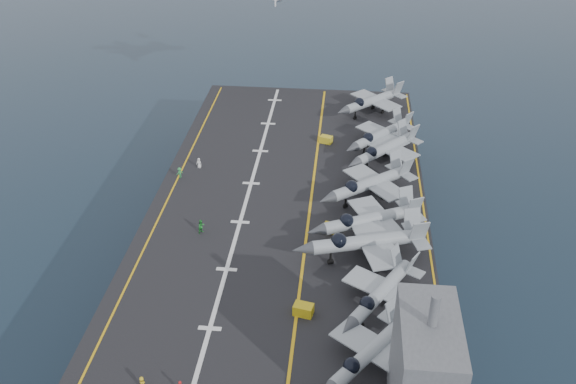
{
  "coord_description": "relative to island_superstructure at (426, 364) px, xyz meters",
  "views": [
    {
      "loc": [
        7.18,
        -69.07,
        58.68
      ],
      "look_at": [
        0.0,
        4.0,
        13.0
      ],
      "focal_mm": 40.0,
      "sensor_mm": 36.0,
      "label": 1
    }
  ],
  "objects": [
    {
      "name": "island_superstructure",
      "position": [
        0.0,
        0.0,
        0.0
      ],
      "size": [
        5.0,
        10.0,
        15.0
      ],
      "primitive_type": null,
      "color": "#56595E",
      "rests_on": "flight_deck"
    },
    {
      "name": "tow_cart_a",
      "position": [
        -11.28,
        13.21,
        -6.87
      ],
      "size": [
        2.35,
        1.79,
        1.26
      ],
      "primitive_type": null,
      "color": "gold",
      "rests_on": "flight_deck"
    },
    {
      "name": "flight_deck",
      "position": [
        -15.0,
        30.0,
        -7.7
      ],
      "size": [
        38.0,
        92.0,
        0.4
      ],
      "primitive_type": "cube",
      "color": "black",
      "rests_on": "hull"
    },
    {
      "name": "fighter_jet_8",
      "position": [
        -3.2,
        66.07,
        -4.98
      ],
      "size": [
        17.2,
        17.04,
        5.04
      ],
      "primitive_type": null,
      "color": "#8E949C",
      "rests_on": "flight_deck"
    },
    {
      "name": "crew_3",
      "position": [
        -31.7,
        40.67,
        -6.67
      ],
      "size": [
        1.18,
        1.16,
        1.65
      ],
      "primitive_type": "imported",
      "color": "green",
      "rests_on": "flight_deck"
    },
    {
      "name": "fighter_jet_4",
      "position": [
        -3.94,
        28.7,
        -4.84
      ],
      "size": [
        18.21,
        15.83,
        5.31
      ],
      "primitive_type": null,
      "color": "gray",
      "rests_on": "flight_deck"
    },
    {
      "name": "fighter_jet_1",
      "position": [
        -4.22,
        6.08,
        -5.1
      ],
      "size": [
        15.62,
        16.56,
        4.79
      ],
      "primitive_type": null,
      "color": "#9AA2AA",
      "rests_on": "flight_deck"
    },
    {
      "name": "landing_centerline",
      "position": [
        -21.0,
        30.0,
        -7.48
      ],
      "size": [
        0.5,
        90.0,
        0.02
      ],
      "primitive_type": "cube",
      "color": "silver",
      "rests_on": "flight_deck"
    },
    {
      "name": "fighter_jet_6",
      "position": [
        -1.51,
        48.26,
        -4.99
      ],
      "size": [
        16.88,
        17.21,
        5.03
      ],
      "primitive_type": null,
      "color": "#9FA9B0",
      "rests_on": "flight_deck"
    },
    {
      "name": "tow_cart_b",
      "position": [
        -8.92,
        29.05,
        -6.95
      ],
      "size": [
        2.08,
        1.6,
        1.11
      ],
      "primitive_type": null,
      "color": "gold",
      "rests_on": "flight_deck"
    },
    {
      "name": "hull",
      "position": [
        -15.0,
        30.0,
        -12.9
      ],
      "size": [
        36.0,
        90.0,
        10.0
      ],
      "primitive_type": "cube",
      "color": "#56595E",
      "rests_on": "ground"
    },
    {
      "name": "fighter_jet_2",
      "position": [
        -2.94,
        15.05,
        -5.1
      ],
      "size": [
        15.04,
        16.63,
        4.81
      ],
      "primitive_type": null,
      "color": "#939AA1",
      "rests_on": "flight_deck"
    },
    {
      "name": "crew_2",
      "position": [
        -25.54,
        27.21,
        -6.54
      ],
      "size": [
        1.29,
        1.38,
        1.91
      ],
      "primitive_type": "imported",
      "color": "#1B8629",
      "rests_on": "flight_deck"
    },
    {
      "name": "foul_line",
      "position": [
        -12.0,
        30.0,
        -7.48
      ],
      "size": [
        0.35,
        90.0,
        0.02
      ],
      "primitive_type": "cube",
      "color": "gold",
      "rests_on": "flight_deck"
    },
    {
      "name": "fighter_jet_3",
      "position": [
        -4.36,
        23.64,
        -4.66
      ],
      "size": [
        18.77,
        15.13,
        5.67
      ],
      "primitive_type": null,
      "color": "#8E959C",
      "rests_on": "flight_deck"
    },
    {
      "name": "fighter_jet_5",
      "position": [
        -3.9,
        37.57,
        -4.86
      ],
      "size": [
        18.23,
        17.48,
        5.29
      ],
      "primitive_type": null,
      "color": "#9DA6AC",
      "rests_on": "flight_deck"
    },
    {
      "name": "deck_edge_stbd",
      "position": [
        3.5,
        30.0,
        -7.48
      ],
      "size": [
        0.25,
        90.0,
        0.02
      ],
      "primitive_type": "cube",
      "color": "gold",
      "rests_on": "flight_deck"
    },
    {
      "name": "ground",
      "position": [
        -15.0,
        30.0,
        -17.9
      ],
      "size": [
        500.0,
        500.0,
        0.0
      ],
      "primitive_type": "plane",
      "color": "#142135",
      "rests_on": "ground"
    },
    {
      "name": "tow_cart_c",
      "position": [
        -10.72,
        53.94,
        -6.93
      ],
      "size": [
        2.21,
        1.79,
        1.14
      ],
      "primitive_type": null,
      "color": "gold",
      "rests_on": "flight_deck"
    },
    {
      "name": "deck_edge_port",
      "position": [
        -32.0,
        30.0,
        -7.48
      ],
      "size": [
        0.25,
        90.0,
        0.02
      ],
      "primitive_type": "cube",
      "color": "gold",
      "rests_on": "flight_deck"
    },
    {
      "name": "crew_5",
      "position": [
        -29.51,
        43.81,
        -6.69
      ],
      "size": [
        1.07,
        0.81,
        1.62
      ],
      "primitive_type": "imported",
      "color": "white",
      "rests_on": "flight_deck"
    },
    {
      "name": "crew_0",
      "position": [
        -25.67,
        1.31,
        -6.69
      ],
      "size": [
        1.1,
        1.17,
        1.63
      ],
      "primitive_type": "imported",
      "color": "gold",
      "rests_on": "flight_deck"
    },
    {
      "name": "fighter_jet_7",
      "position": [
        -2.02,
        53.03,
        -5.02
      ],
      "size": [
        16.62,
        17.01,
        4.96
      ],
      "primitive_type": null,
      "color": "gray",
      "rests_on": "flight_deck"
    }
  ]
}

